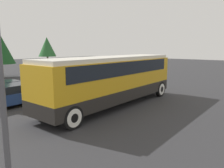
# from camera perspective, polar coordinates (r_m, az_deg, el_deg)

# --- Properties ---
(ground_plane) EXTENTS (120.00, 120.00, 0.00)m
(ground_plane) POSITION_cam_1_polar(r_m,az_deg,el_deg) (14.23, 0.00, -5.67)
(ground_plane) COLOR #2D2D30
(tour_bus) EXTENTS (10.87, 2.64, 3.17)m
(tour_bus) POSITION_cam_1_polar(r_m,az_deg,el_deg) (13.93, 0.25, 2.04)
(tour_bus) COLOR black
(tour_bus) RESTS_ON ground_plane
(parked_car_near) EXTENTS (4.52, 1.81, 1.29)m
(parked_car_near) POSITION_cam_1_polar(r_m,az_deg,el_deg) (17.86, -26.49, -1.44)
(parked_car_near) COLOR #BCBCC1
(parked_car_near) RESTS_ON ground_plane
(parked_car_mid) EXTENTS (4.45, 1.89, 1.39)m
(parked_car_mid) POSITION_cam_1_polar(r_m,az_deg,el_deg) (15.61, -23.82, -2.49)
(parked_car_mid) COLOR navy
(parked_car_mid) RESTS_ON ground_plane
(tree_left) EXTENTS (3.07, 3.07, 5.53)m
(tree_left) POSITION_cam_1_polar(r_m,az_deg,el_deg) (40.66, -16.60, 9.27)
(tree_left) COLOR brown
(tree_left) RESTS_ON ground_plane
(tree_center) EXTENTS (3.42, 3.42, 5.60)m
(tree_center) POSITION_cam_1_polar(r_m,az_deg,el_deg) (30.79, -27.21, 8.32)
(tree_center) COLOR brown
(tree_center) RESTS_ON ground_plane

